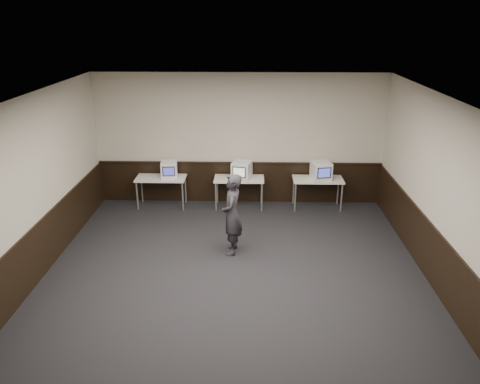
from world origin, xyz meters
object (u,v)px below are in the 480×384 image
object	(u,v)px
desk_right	(318,181)
emac_right	(321,171)
emac_left	(169,170)
desk_center	(239,181)
person	(232,214)
desk_left	(161,180)
emac_center	(242,170)

from	to	relation	value
desk_right	emac_right	world-z (taller)	emac_right
emac_left	emac_right	xyz separation A→B (m)	(3.65, -0.07, 0.02)
desk_center	person	distance (m)	2.36
desk_right	desk_left	bearing A→B (deg)	180.00
desk_left	desk_right	distance (m)	3.80
desk_right	person	bearing A→B (deg)	-129.94
emac_left	emac_right	world-z (taller)	emac_right
desk_left	emac_center	bearing A→B (deg)	-1.31
desk_center	emac_right	xyz separation A→B (m)	(1.95, -0.05, 0.29)
emac_right	emac_left	bearing A→B (deg)	168.43
desk_right	emac_right	distance (m)	0.30
emac_left	emac_center	xyz separation A→B (m)	(1.75, -0.07, 0.02)
desk_left	desk_right	bearing A→B (deg)	0.00
emac_center	person	xyz separation A→B (m)	(-0.14, -2.31, -0.14)
desk_left	emac_left	size ratio (longest dim) A/B	2.63
emac_left	emac_right	bearing A→B (deg)	-8.11
emac_left	desk_left	bearing A→B (deg)	178.69
desk_left	emac_center	size ratio (longest dim) A/B	2.23
person	emac_right	bearing A→B (deg)	142.28
desk_center	emac_center	distance (m)	0.29
desk_center	person	bearing A→B (deg)	-91.79
emac_center	person	bearing A→B (deg)	-78.96
emac_right	person	bearing A→B (deg)	-141.76
desk_right	emac_center	size ratio (longest dim) A/B	2.23
desk_left	person	bearing A→B (deg)	-52.23
desk_left	person	size ratio (longest dim) A/B	0.73
desk_center	emac_left	bearing A→B (deg)	179.30
emac_left	emac_right	size ratio (longest dim) A/B	0.86
emac_right	desk_right	bearing A→B (deg)	125.61
desk_center	desk_right	size ratio (longest dim) A/B	1.00
desk_left	desk_center	xyz separation A→B (m)	(1.90, 0.00, 0.00)
desk_right	emac_center	distance (m)	1.86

